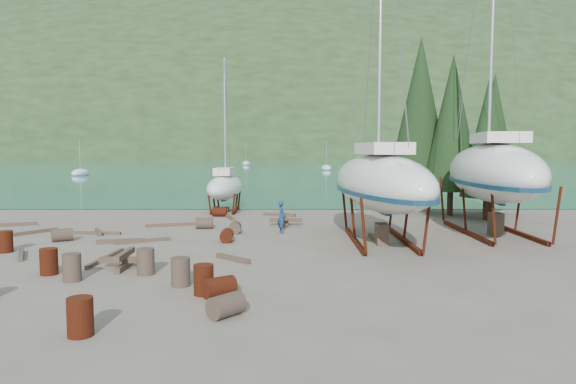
{
  "coord_description": "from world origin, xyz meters",
  "views": [
    {
      "loc": [
        2.19,
        -20.07,
        4.21
      ],
      "look_at": [
        2.26,
        3.0,
        2.25
      ],
      "focal_mm": 32.0,
      "sensor_mm": 36.0,
      "label": 1
    }
  ],
  "objects_px": {
    "small_sailboat_shore": "(225,187)",
    "large_sailboat_near": "(380,181)",
    "large_sailboat_far": "(493,171)",
    "worker": "(281,217)"
  },
  "relations": [
    {
      "from": "small_sailboat_shore",
      "to": "large_sailboat_near",
      "type": "bearing_deg",
      "value": -48.21
    },
    {
      "from": "small_sailboat_shore",
      "to": "large_sailboat_far",
      "type": "bearing_deg",
      "value": -26.96
    },
    {
      "from": "large_sailboat_far",
      "to": "worker",
      "type": "bearing_deg",
      "value": -173.95
    },
    {
      "from": "large_sailboat_near",
      "to": "small_sailboat_shore",
      "type": "relative_size",
      "value": 1.68
    },
    {
      "from": "small_sailboat_shore",
      "to": "worker",
      "type": "distance_m",
      "value": 9.62
    },
    {
      "from": "large_sailboat_near",
      "to": "worker",
      "type": "xyz_separation_m",
      "value": [
        -4.42,
        2.57,
        -1.93
      ]
    },
    {
      "from": "worker",
      "to": "large_sailboat_near",
      "type": "bearing_deg",
      "value": -133.85
    },
    {
      "from": "large_sailboat_near",
      "to": "large_sailboat_far",
      "type": "distance_m",
      "value": 6.33
    },
    {
      "from": "large_sailboat_far",
      "to": "small_sailboat_shore",
      "type": "height_order",
      "value": "large_sailboat_far"
    },
    {
      "from": "large_sailboat_near",
      "to": "large_sailboat_far",
      "type": "relative_size",
      "value": 0.9
    }
  ]
}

